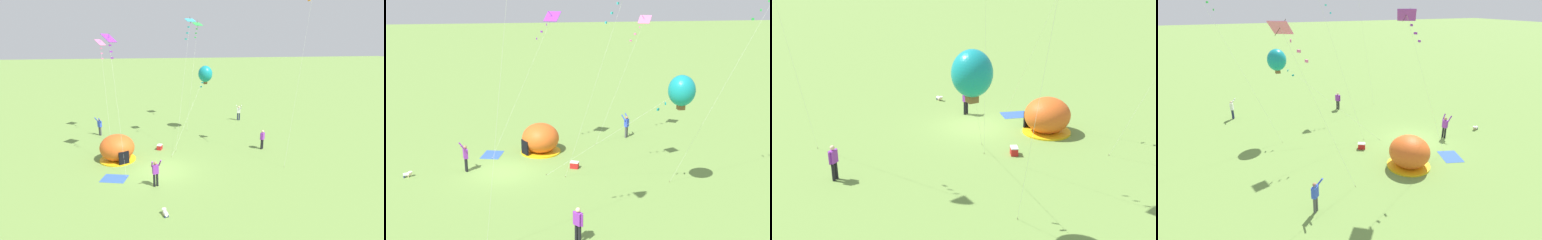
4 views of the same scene
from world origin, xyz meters
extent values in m
plane|color=olive|center=(0.00, 0.00, 0.00)|extent=(300.00, 300.00, 0.00)
ellipsoid|color=#D8591E|center=(-3.23, 2.70, 1.05)|extent=(2.70, 2.60, 2.10)
cylinder|color=yellow|center=(-3.23, 2.70, 0.05)|extent=(2.81, 2.81, 0.10)
cube|color=black|center=(-2.69, 1.55, 0.55)|extent=(0.78, 0.45, 1.10)
cube|color=#3359A5|center=(-3.29, -0.71, 0.01)|extent=(2.00, 1.73, 0.01)
cube|color=red|center=(0.23, 4.50, 0.19)|extent=(0.54, 0.62, 0.38)
cube|color=white|center=(0.23, 4.50, 0.41)|extent=(0.56, 0.64, 0.06)
cylinder|color=white|center=(-0.24, -5.93, 0.17)|extent=(0.29, 0.36, 0.22)
sphere|color=beige|center=(-0.30, -5.68, 0.20)|extent=(0.19, 0.19, 0.19)
cylinder|color=white|center=(-0.30, -5.68, 0.29)|extent=(0.24, 0.24, 0.06)
cylinder|color=beige|center=(-0.37, -5.84, 0.09)|extent=(0.07, 0.07, 0.17)
cylinder|color=beige|center=(-0.17, -5.79, 0.09)|extent=(0.07, 0.07, 0.17)
cylinder|color=navy|center=(-0.29, -6.06, 0.07)|extent=(0.09, 0.09, 0.13)
cylinder|color=navy|center=(-0.13, -6.02, 0.07)|extent=(0.09, 0.09, 0.13)
cylinder|color=black|center=(9.16, 3.10, 0.44)|extent=(0.15, 0.15, 0.88)
cylinder|color=black|center=(9.01, 2.98, 0.44)|extent=(0.15, 0.15, 0.88)
cube|color=purple|center=(9.08, 3.04, 1.18)|extent=(0.45, 0.42, 0.60)
sphere|color=beige|center=(9.08, 3.04, 1.61)|extent=(0.22, 0.22, 0.22)
cylinder|color=purple|center=(9.28, 3.19, 1.18)|extent=(0.09, 0.09, 0.58)
cylinder|color=purple|center=(8.89, 2.88, 1.18)|extent=(0.09, 0.09, 0.58)
cylinder|color=black|center=(-0.44, -2.29, 0.44)|extent=(0.15, 0.15, 0.88)
cylinder|color=black|center=(-0.63, -2.35, 0.44)|extent=(0.15, 0.15, 0.88)
cube|color=purple|center=(-0.54, -2.32, 1.18)|extent=(0.43, 0.33, 0.60)
sphere|color=#9E7051|center=(-0.54, -2.32, 1.61)|extent=(0.22, 0.22, 0.22)
cylinder|color=purple|center=(-0.24, -2.39, 1.64)|extent=(0.24, 0.38, 0.50)
cylinder|color=purple|center=(-0.75, -2.54, 1.64)|extent=(0.13, 0.39, 0.50)
cylinder|color=silver|center=(-4.43, 8.73, 4.53)|extent=(0.72, 3.74, 9.07)
cylinder|color=brown|center=(-4.07, 6.87, 0.03)|extent=(0.03, 0.03, 0.06)
cylinder|color=silver|center=(-2.93, 1.47, 4.70)|extent=(0.91, 4.43, 9.41)
cylinder|color=brown|center=(-2.48, -0.73, 0.03)|extent=(0.03, 0.03, 0.06)
cylinder|color=silver|center=(2.45, 5.17, 5.48)|extent=(1.80, 2.98, 10.95)
cylinder|color=brown|center=(1.55, 3.69, 0.03)|extent=(0.03, 0.03, 0.06)
cylinder|color=silver|center=(3.20, 5.92, 3.00)|extent=(4.30, 6.70, 6.00)
cylinder|color=brown|center=(1.05, 2.57, 0.03)|extent=(0.03, 0.03, 0.06)
ellipsoid|color=teal|center=(5.34, 9.27, 5.99)|extent=(1.43, 1.43, 1.64)
cube|color=brown|center=(5.34, 9.27, 5.10)|extent=(0.36, 0.36, 0.26)
cube|color=teal|center=(5.10, 8.89, 5.57)|extent=(0.21, 0.13, 0.12)
cube|color=teal|center=(4.90, 8.57, 5.22)|extent=(0.21, 0.11, 0.12)
cube|color=teal|center=(4.70, 8.26, 4.86)|extent=(0.18, 0.19, 0.12)
cylinder|color=silver|center=(10.18, -0.22, 6.88)|extent=(2.11, 1.65, 13.76)
cylinder|color=brown|center=(9.13, -1.04, 0.03)|extent=(0.03, 0.03, 0.06)
cylinder|color=silver|center=(4.50, 11.89, 5.51)|extent=(2.01, 4.43, 11.03)
cylinder|color=brown|center=(3.50, 9.68, 0.03)|extent=(0.03, 0.03, 0.06)
camera|label=1|loc=(-1.42, -20.27, 9.18)|focal=28.00mm
camera|label=2|loc=(26.82, -0.35, 10.86)|focal=42.00mm
camera|label=3|loc=(12.40, 22.18, 9.67)|focal=42.00mm
camera|label=4|loc=(-17.63, 12.87, 10.03)|focal=28.00mm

